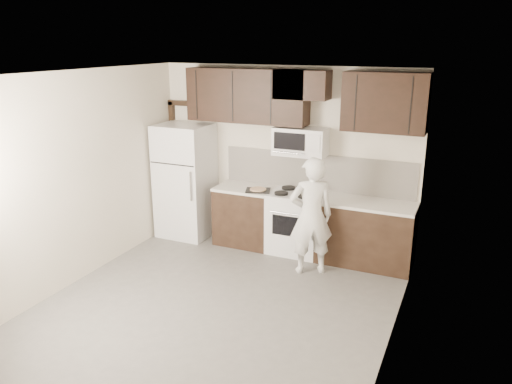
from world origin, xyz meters
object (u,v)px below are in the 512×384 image
Objects in this scene: person at (311,216)px; refrigerator at (186,181)px; stove at (296,222)px; microwave at (300,142)px.

refrigerator is at bearing -43.59° from person.
stove is 1.90m from refrigerator.
microwave is at bearing 5.15° from refrigerator.
refrigerator reaches higher than person.
stove is 0.52× the size of refrigerator.
microwave reaches higher than person.
refrigerator is at bearing -178.49° from stove.
microwave reaches higher than stove.
person is (0.42, -0.70, -0.84)m from microwave.
microwave is 0.42× the size of refrigerator.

